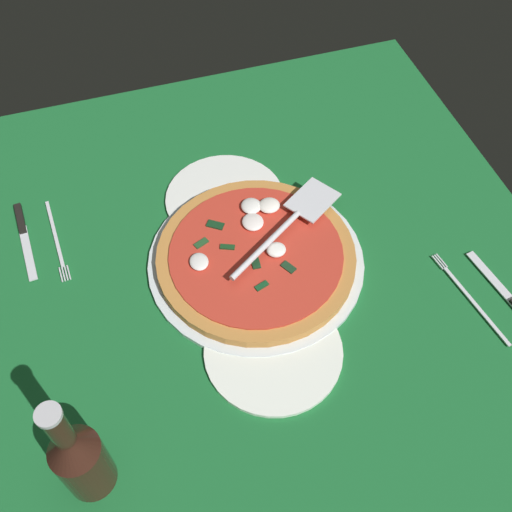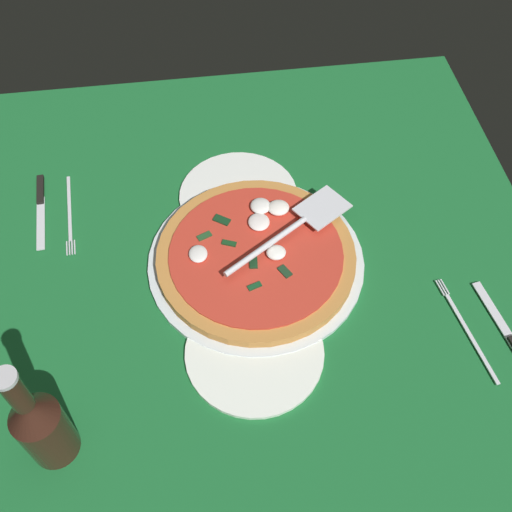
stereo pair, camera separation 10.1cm
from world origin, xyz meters
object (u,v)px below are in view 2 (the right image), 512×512
object	(u,v)px
place_setting_near	(55,211)
beer_bottle	(40,425)
dinner_plate_right	(255,352)
pizza_server	(294,227)
dinner_plate_left	(238,196)
place_setting_far	(488,334)
pizza	(256,255)

from	to	relation	value
place_setting_near	beer_bottle	bearing A→B (deg)	-0.29
dinner_plate_right	pizza_server	xyz separation A→B (cm)	(-20.00, 9.37, 4.26)
dinner_plate_left	place_setting_far	distance (cm)	48.74
dinner_plate_left	pizza_server	size ratio (longest dim) A/B	0.91
pizza_server	beer_bottle	bearing A→B (deg)	-174.86
dinner_plate_right	pizza_server	size ratio (longest dim) A/B	0.90
place_setting_near	beer_bottle	world-z (taller)	beer_bottle
pizza	pizza_server	xyz separation A→B (cm)	(-3.01, 6.82, 2.62)
dinner_plate_left	dinner_plate_right	size ratio (longest dim) A/B	1.02
dinner_plate_left	beer_bottle	distance (cm)	52.86
dinner_plate_right	place_setting_far	world-z (taller)	place_setting_far
dinner_plate_right	dinner_plate_left	bearing A→B (deg)	177.61
pizza_server	place_setting_near	bearing A→B (deg)	129.14
dinner_plate_right	pizza	world-z (taller)	pizza
pizza	beer_bottle	size ratio (longest dim) A/B	1.47
dinner_plate_right	place_setting_far	distance (cm)	36.52
beer_bottle	dinner_plate_right	bearing A→B (deg)	109.94
dinner_plate_right	beer_bottle	xyz separation A→B (cm)	(10.54, -29.04, 7.86)
dinner_plate_right	pizza	xyz separation A→B (cm)	(-16.99, 2.55, 1.64)
dinner_plate_left	pizza	bearing A→B (deg)	4.63
pizza_server	beer_bottle	distance (cm)	49.20
dinner_plate_right	place_setting_near	distance (cm)	45.88
place_setting_near	dinner_plate_right	bearing A→B (deg)	39.99
pizza_server	dinner_plate_left	bearing A→B (deg)	90.46
place_setting_far	beer_bottle	bearing A→B (deg)	88.47
dinner_plate_left	place_setting_near	size ratio (longest dim) A/B	1.13
dinner_plate_left	pizza	distance (cm)	15.15
pizza_server	place_setting_near	world-z (taller)	pizza_server
dinner_plate_left	beer_bottle	world-z (taller)	beer_bottle
pizza_server	place_setting_near	xyz separation A→B (cm)	(-13.01, -41.23, -4.40)
beer_bottle	dinner_plate_left	bearing A→B (deg)	144.47
dinner_plate_left	beer_bottle	bearing A→B (deg)	-35.53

